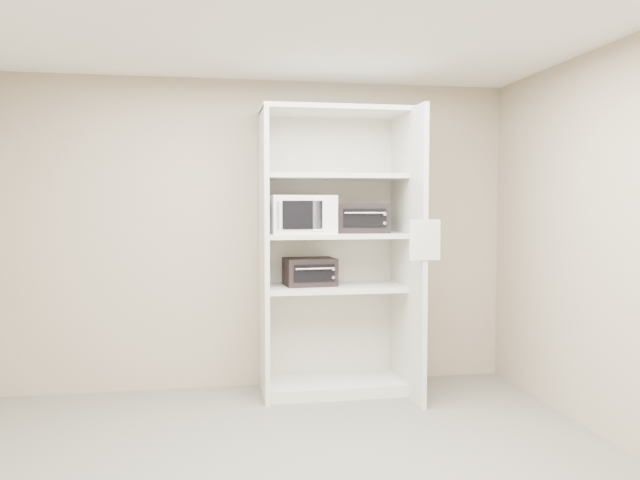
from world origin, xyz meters
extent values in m
cube|color=white|center=(0.00, 0.00, 2.70)|extent=(4.50, 4.00, 0.01)
cube|color=tan|center=(0.00, 2.00, 1.35)|extent=(4.50, 0.02, 2.70)
cube|color=tan|center=(0.00, -2.00, 1.35)|extent=(4.50, 0.02, 2.70)
cube|color=tan|center=(2.25, 0.00, 1.35)|extent=(0.02, 4.00, 2.70)
cube|color=silver|center=(0.02, 1.68, 1.20)|extent=(0.04, 0.60, 2.40)
cube|color=silver|center=(1.22, 1.53, 1.20)|extent=(0.04, 0.90, 2.40)
cube|color=silver|center=(0.62, 1.99, 1.20)|extent=(1.24, 0.02, 2.40)
cube|color=silver|center=(0.62, 1.70, 0.05)|extent=(1.16, 0.56, 0.10)
cube|color=silver|center=(0.62, 1.70, 0.90)|extent=(1.16, 0.56, 0.04)
cube|color=silver|center=(0.62, 1.70, 1.35)|extent=(1.16, 0.56, 0.04)
cube|color=silver|center=(0.62, 1.70, 1.85)|extent=(1.16, 0.56, 0.04)
cube|color=silver|center=(0.62, 1.70, 2.40)|extent=(1.24, 0.60, 0.04)
cube|color=white|center=(0.33, 1.67, 1.53)|extent=(0.56, 0.44, 0.32)
cube|color=black|center=(0.86, 1.71, 1.50)|extent=(0.47, 0.37, 0.25)
cube|color=black|center=(0.42, 1.74, 1.04)|extent=(0.45, 0.35, 0.24)
cube|color=white|center=(1.21, 1.07, 1.34)|extent=(0.24, 0.02, 0.31)
camera|label=1|loc=(-0.40, -3.51, 1.61)|focal=35.00mm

